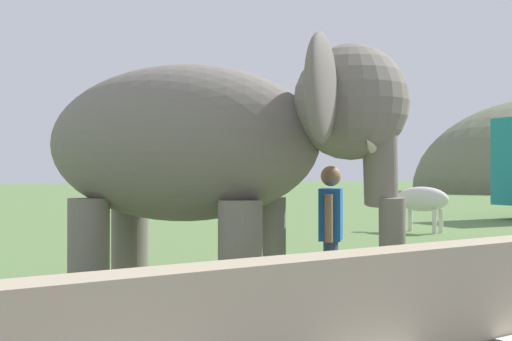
% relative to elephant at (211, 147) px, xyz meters
% --- Properties ---
extents(barrier_parapet, '(28.00, 0.36, 1.00)m').
position_rel_elephant_xyz_m(barrier_parapet, '(-1.10, -2.56, -1.36)').
color(barrier_parapet, tan).
rests_on(barrier_parapet, ground_plane).
extents(elephant, '(3.72, 3.91, 2.86)m').
position_rel_elephant_xyz_m(elephant, '(0.00, 0.00, 0.00)').
color(elephant, slate).
rests_on(elephant, ground_plane).
extents(person_handler, '(0.51, 0.51, 1.66)m').
position_rel_elephant_xyz_m(person_handler, '(1.30, -0.44, -0.93)').
color(person_handler, navy).
rests_on(person_handler, ground_plane).
extents(cow_near, '(0.96, 1.93, 1.23)m').
position_rel_elephant_xyz_m(cow_near, '(9.74, 5.86, -0.99)').
color(cow_near, beige).
rests_on(cow_near, ground_plane).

